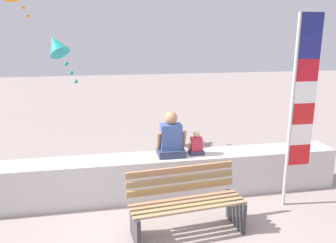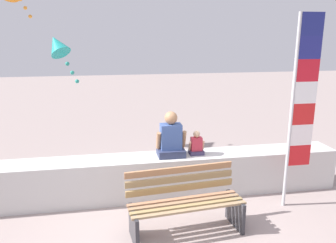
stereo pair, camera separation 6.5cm
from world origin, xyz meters
name	(u,v)px [view 1 (the left image)]	position (x,y,z in m)	size (l,w,h in m)	color
ground_plane	(166,236)	(0.00, 0.00, 0.00)	(40.00, 40.00, 0.00)	gray
seawall_ledge	(152,176)	(0.00, 1.24, 0.36)	(6.54, 0.59, 0.72)	beige
park_bench	(186,203)	(0.30, 0.09, 0.42)	(1.66, 0.76, 0.88)	#987C59
person_adult	(171,139)	(0.32, 1.24, 1.02)	(0.50, 0.37, 0.77)	#2C3454
person_child	(196,145)	(0.76, 1.24, 0.88)	(0.27, 0.20, 0.42)	#383053
flag_banner	(300,100)	(2.19, 0.52, 1.74)	(0.41, 0.05, 3.03)	#B7B7BC
kite_teal	(56,46)	(-1.57, 2.61, 2.52)	(0.65, 0.64, 1.02)	teal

